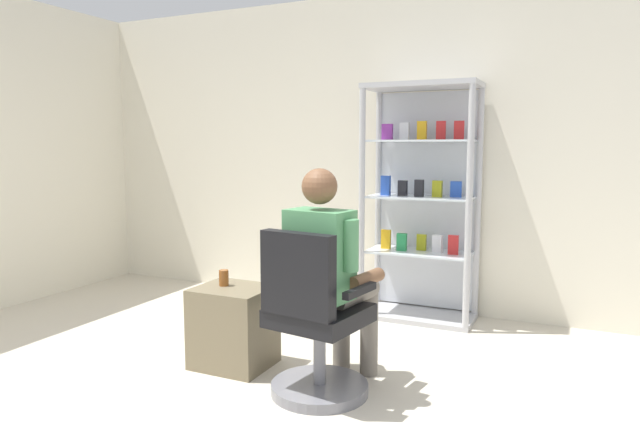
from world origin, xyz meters
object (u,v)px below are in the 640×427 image
object	(u,v)px
display_cabinet_main	(422,201)
office_chair	(314,329)
storage_crate	(234,326)
tea_glass	(224,278)
seated_shopkeeper	(330,268)

from	to	relation	value
display_cabinet_main	office_chair	bearing A→B (deg)	-94.38
office_chair	storage_crate	distance (m)	0.71
storage_crate	office_chair	bearing A→B (deg)	-16.78
display_cabinet_main	storage_crate	size ratio (longest dim) A/B	3.69
display_cabinet_main	storage_crate	world-z (taller)	display_cabinet_main
office_chair	tea_glass	bearing A→B (deg)	163.95
seated_shopkeeper	storage_crate	xyz separation A→B (m)	(-0.69, 0.04, -0.45)
display_cabinet_main	tea_glass	xyz separation A→B (m)	(-0.88, -1.55, -0.40)
display_cabinet_main	seated_shopkeeper	size ratio (longest dim) A/B	1.47
seated_shopkeeper	tea_glass	xyz separation A→B (m)	(-0.77, 0.05, -0.15)
office_chair	seated_shopkeeper	distance (m)	0.36
storage_crate	tea_glass	size ratio (longest dim) A/B	5.02
seated_shopkeeper	tea_glass	size ratio (longest dim) A/B	12.58
office_chair	tea_glass	distance (m)	0.80
display_cabinet_main	seated_shopkeeper	distance (m)	1.62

